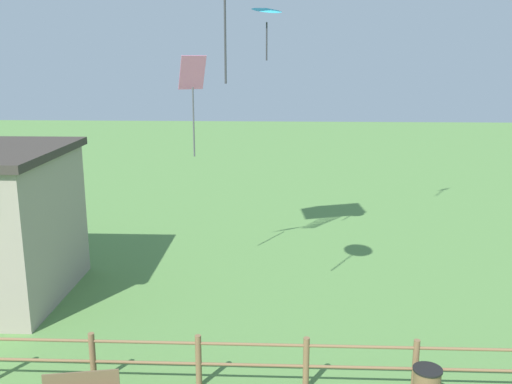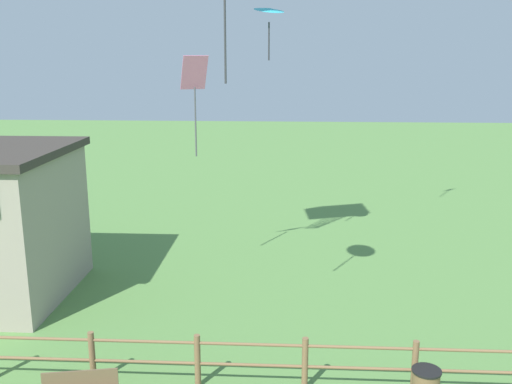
# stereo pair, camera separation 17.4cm
# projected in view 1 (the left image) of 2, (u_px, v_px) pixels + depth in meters

# --- Properties ---
(wooden_fence) EXTENTS (21.77, 0.14, 1.26)m
(wooden_fence) POSITION_uv_depth(u_px,v_px,m) (252.00, 359.00, 12.69)
(wooden_fence) COLOR brown
(wooden_fence) RESTS_ON ground_plane
(kite_cyan_delta) EXTENTS (1.33, 1.33, 1.74)m
(kite_cyan_delta) POSITION_uv_depth(u_px,v_px,m) (267.00, 11.00, 18.18)
(kite_cyan_delta) COLOR #2DB2C6
(kite_pink_diamond) EXTENTS (0.92, 0.77, 3.15)m
(kite_pink_diamond) POSITION_uv_depth(u_px,v_px,m) (193.00, 84.00, 17.72)
(kite_pink_diamond) COLOR pink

